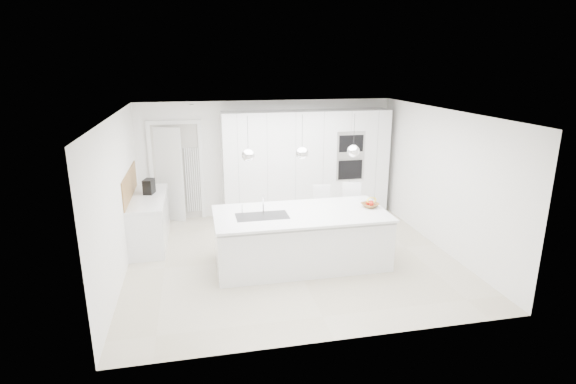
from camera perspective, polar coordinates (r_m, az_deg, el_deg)
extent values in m
plane|color=beige|center=(7.92, 0.45, -8.26)|extent=(5.50, 5.50, 0.00)
plane|color=white|center=(9.88, -2.62, 4.31)|extent=(5.50, 0.00, 5.50)
plane|color=white|center=(7.43, -20.73, -0.73)|extent=(0.00, 5.00, 5.00)
plane|color=white|center=(7.25, 0.49, 10.03)|extent=(5.50, 5.50, 0.00)
cube|color=white|center=(9.77, 2.32, 3.58)|extent=(3.60, 0.60, 2.30)
cube|color=white|center=(9.76, -15.39, 2.12)|extent=(0.76, 0.38, 2.00)
cube|color=white|center=(8.77, -17.16, -3.52)|extent=(0.60, 1.80, 0.86)
cube|color=white|center=(8.64, -17.40, -0.70)|extent=(0.62, 1.82, 0.04)
cube|color=olive|center=(8.60, -19.46, 0.91)|extent=(0.02, 1.80, 0.50)
cube|color=white|center=(7.50, 1.70, -6.13)|extent=(2.80, 1.20, 0.86)
cube|color=white|center=(7.39, 1.63, -2.76)|extent=(2.84, 1.40, 0.04)
cylinder|color=white|center=(7.37, -3.17, -1.44)|extent=(0.02, 0.02, 0.30)
sphere|color=white|center=(6.93, -5.08, 4.65)|extent=(0.20, 0.20, 0.20)
sphere|color=white|center=(7.08, 1.79, 4.95)|extent=(0.20, 0.20, 0.20)
sphere|color=white|center=(7.32, 8.30, 5.17)|extent=(0.20, 0.20, 0.20)
imported|color=olive|center=(7.77, 10.37, -1.65)|extent=(0.37, 0.37, 0.07)
cube|color=black|center=(8.79, -17.24, 0.68)|extent=(0.22, 0.29, 0.28)
sphere|color=red|center=(7.75, 10.54, -1.42)|extent=(0.08, 0.08, 0.08)
sphere|color=red|center=(7.70, 10.53, -1.50)|extent=(0.09, 0.09, 0.09)
sphere|color=red|center=(7.78, 10.51, -1.34)|extent=(0.08, 0.08, 0.08)
sphere|color=red|center=(7.76, 10.12, -1.39)|extent=(0.07, 0.07, 0.07)
torus|color=yellow|center=(7.76, 10.56, -1.03)|extent=(0.24, 0.17, 0.21)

